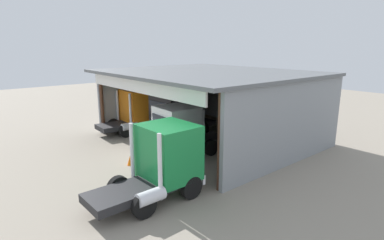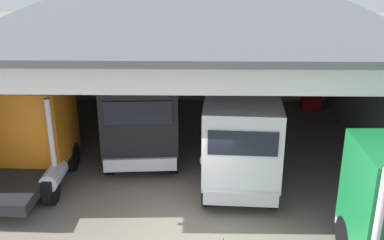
{
  "view_description": "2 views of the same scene",
  "coord_description": "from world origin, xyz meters",
  "views": [
    {
      "loc": [
        15.98,
        -9.5,
        6.68
      ],
      "look_at": [
        0.0,
        3.84,
        1.68
      ],
      "focal_mm": 28.86,
      "sensor_mm": 36.0,
      "label": 1
    },
    {
      "loc": [
        0.27,
        -11.87,
        7.81
      ],
      "look_at": [
        0.0,
        3.84,
        1.68
      ],
      "focal_mm": 44.7,
      "sensor_mm": 36.0,
      "label": 2
    }
  ],
  "objects": [
    {
      "name": "truck_orange_right_bay",
      "position": [
        -5.3,
        2.5,
        1.76
      ],
      "size": [
        2.64,
        4.78,
        3.33
      ],
      "rotation": [
        0.0,
        0.0,
        -0.03
      ],
      "color": "orange",
      "rests_on": "ground"
    },
    {
      "name": "truck_white_left_bay",
      "position": [
        1.54,
        1.68,
        1.64
      ],
      "size": [
        2.55,
        4.85,
        3.17
      ],
      "rotation": [
        0.0,
        0.0,
        3.08
      ],
      "color": "white",
      "rests_on": "ground"
    },
    {
      "name": "truck_green_center_bay",
      "position": [
        5.19,
        -2.21,
        1.7
      ],
      "size": [
        2.64,
        5.15,
        3.35
      ],
      "rotation": [
        0.0,
        0.0,
        0.02
      ],
      "color": "#197F3D",
      "rests_on": "ground"
    },
    {
      "name": "oil_drum",
      "position": [
        5.52,
        10.11,
        0.45
      ],
      "size": [
        0.58,
        0.58,
        0.91
      ],
      "primitive_type": "cylinder",
      "color": "#197233",
      "rests_on": "ground"
    },
    {
      "name": "traffic_cone",
      "position": [
        0.89,
        -1.54,
        0.28
      ],
      "size": [
        0.36,
        0.36,
        0.56
      ],
      "primitive_type": "cone",
      "color": "orange",
      "rests_on": "ground"
    },
    {
      "name": "ground_plane",
      "position": [
        0.0,
        0.0,
        0.0
      ],
      "size": [
        80.0,
        80.0,
        0.0
      ],
      "primitive_type": "plane",
      "color": "gray",
      "rests_on": "ground"
    },
    {
      "name": "tool_cart",
      "position": [
        5.58,
        9.77,
        0.5
      ],
      "size": [
        0.9,
        0.6,
        1.0
      ],
      "primitive_type": "cube",
      "color": "red",
      "rests_on": "ground"
    },
    {
      "name": "workshop_shed",
      "position": [
        0.0,
        6.29,
        3.52
      ],
      "size": [
        13.95,
        11.91,
        4.99
      ],
      "color": "gray",
      "rests_on": "ground"
    },
    {
      "name": "truck_black_center_left_bay",
      "position": [
        -1.82,
        3.84,
        1.79
      ],
      "size": [
        2.94,
        5.17,
        3.35
      ],
      "rotation": [
        0.0,
        0.0,
        3.21
      ],
      "color": "black",
      "rests_on": "ground"
    }
  ]
}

